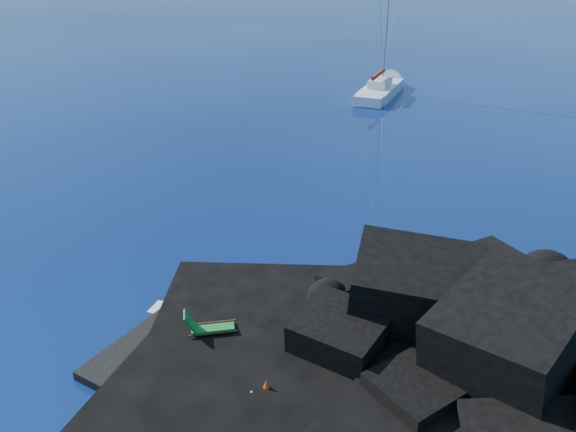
% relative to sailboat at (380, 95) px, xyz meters
% --- Properties ---
extents(ground, '(400.00, 400.00, 0.00)m').
position_rel_sailboat_xyz_m(ground, '(2.09, -42.58, 0.00)').
color(ground, '#030930').
rests_on(ground, ground).
extents(headland, '(24.00, 24.00, 3.60)m').
position_rel_sailboat_xyz_m(headland, '(15.09, -39.58, 0.00)').
color(headland, black).
rests_on(headland, ground).
extents(beach, '(9.08, 6.86, 0.70)m').
position_rel_sailboat_xyz_m(beach, '(6.59, -42.08, 0.00)').
color(beach, black).
rests_on(beach, ground).
extents(surf_foam, '(10.00, 8.00, 0.06)m').
position_rel_sailboat_xyz_m(surf_foam, '(7.09, -37.58, 0.00)').
color(surf_foam, white).
rests_on(surf_foam, ground).
extents(sailboat, '(3.46, 13.82, 14.37)m').
position_rel_sailboat_xyz_m(sailboat, '(0.00, 0.00, 0.00)').
color(sailboat, white).
rests_on(sailboat, ground).
extents(deck_chair, '(1.96, 1.70, 1.26)m').
position_rel_sailboat_xyz_m(deck_chair, '(5.43, -40.87, 0.98)').
color(deck_chair, '#186D28').
rests_on(deck_chair, beach).
extents(towel, '(2.14, 1.51, 0.05)m').
position_rel_sailboat_xyz_m(towel, '(7.83, -43.27, 0.38)').
color(towel, white).
rests_on(towel, beach).
extents(sunbather, '(1.89, 1.04, 0.25)m').
position_rel_sailboat_xyz_m(sunbather, '(7.83, -43.27, 0.53)').
color(sunbather, tan).
rests_on(sunbather, towel).
extents(marker_cone, '(0.43, 0.43, 0.60)m').
position_rel_sailboat_xyz_m(marker_cone, '(8.62, -42.74, 0.65)').
color(marker_cone, '#FF450D').
rests_on(marker_cone, beach).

